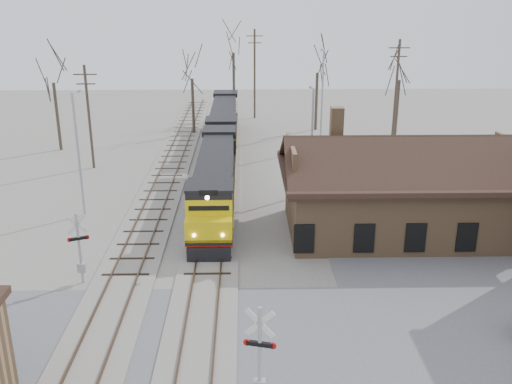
# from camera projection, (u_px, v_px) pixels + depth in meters

# --- Properties ---
(ground) EXTENTS (140.00, 140.00, 0.00)m
(ground) POSITION_uv_depth(u_px,v_px,m) (200.00, 338.00, 25.75)
(ground) COLOR gray
(ground) RESTS_ON ground
(road) EXTENTS (60.00, 9.00, 0.03)m
(road) POSITION_uv_depth(u_px,v_px,m) (200.00, 338.00, 25.74)
(road) COLOR #5B5B60
(road) RESTS_ON ground
(track_main) EXTENTS (3.40, 90.00, 0.24)m
(track_main) POSITION_uv_depth(u_px,v_px,m) (215.00, 215.00, 39.88)
(track_main) COLOR gray
(track_main) RESTS_ON ground
(track_siding) EXTENTS (3.40, 90.00, 0.24)m
(track_siding) POSITION_uv_depth(u_px,v_px,m) (151.00, 215.00, 39.79)
(track_siding) COLOR gray
(track_siding) RESTS_ON ground
(depot) EXTENTS (15.20, 9.31, 7.90)m
(depot) POSITION_uv_depth(u_px,v_px,m) (399.00, 196.00, 36.52)
(depot) COLOR olive
(depot) RESTS_ON ground
(locomotive_lead) EXTENTS (2.73, 18.32, 4.06)m
(locomotive_lead) POSITION_uv_depth(u_px,v_px,m) (215.00, 181.00, 40.27)
(locomotive_lead) COLOR black
(locomotive_lead) RESTS_ON ground
(locomotive_trailing) EXTENTS (2.73, 18.32, 3.84)m
(locomotive_trailing) POSITION_uv_depth(u_px,v_px,m) (224.00, 124.00, 57.81)
(locomotive_trailing) COLOR black
(locomotive_trailing) RESTS_ON ground
(crossbuck_near) EXTENTS (1.21, 0.39, 4.31)m
(crossbuck_near) POSITION_uv_depth(u_px,v_px,m) (260.00, 363.00, 20.76)
(crossbuck_near) COLOR #A5A8AD
(crossbuck_near) RESTS_ON ground
(crossbuck_far) EXTENTS (1.08, 0.50, 3.99)m
(crossbuck_far) POSITION_uv_depth(u_px,v_px,m) (80.00, 251.00, 30.05)
(crossbuck_far) COLOR #A5A8AD
(crossbuck_far) RESTS_ON ground
(streetlight_a) EXTENTS (0.25, 2.04, 8.63)m
(streetlight_a) POSITION_uv_depth(u_px,v_px,m) (78.00, 148.00, 38.47)
(streetlight_a) COLOR #A5A8AD
(streetlight_a) RESTS_ON ground
(streetlight_b) EXTENTS (0.25, 2.04, 8.15)m
(streetlight_b) POSITION_uv_depth(u_px,v_px,m) (312.00, 135.00, 42.95)
(streetlight_b) COLOR #A5A8AD
(streetlight_b) RESTS_ON ground
(streetlight_c) EXTENTS (0.25, 2.04, 9.64)m
(streetlight_c) POSITION_uv_depth(u_px,v_px,m) (322.00, 94.00, 55.68)
(streetlight_c) COLOR #A5A8AD
(streetlight_c) RESTS_ON ground
(utility_pole_a) EXTENTS (2.00, 0.24, 9.03)m
(utility_pole_a) POSITION_uv_depth(u_px,v_px,m) (89.00, 115.00, 49.24)
(utility_pole_a) COLOR #382D23
(utility_pole_a) RESTS_ON ground
(utility_pole_b) EXTENTS (2.00, 0.24, 10.69)m
(utility_pole_b) POSITION_uv_depth(u_px,v_px,m) (255.00, 73.00, 69.15)
(utility_pole_b) COLOR #382D23
(utility_pole_b) RESTS_ON ground
(utility_pole_c) EXTENTS (2.00, 0.24, 10.65)m
(utility_pole_c) POSITION_uv_depth(u_px,v_px,m) (396.00, 93.00, 54.99)
(utility_pole_c) COLOR #382D23
(utility_pole_c) RESTS_ON ground
(tree_a) EXTENTS (4.41, 4.41, 10.80)m
(tree_a) POSITION_uv_depth(u_px,v_px,m) (52.00, 71.00, 54.10)
(tree_a) COLOR #382D23
(tree_a) RESTS_ON ground
(tree_b) EXTENTS (4.03, 4.03, 9.88)m
(tree_b) POSITION_uv_depth(u_px,v_px,m) (192.00, 69.00, 60.73)
(tree_b) COLOR #382D23
(tree_b) RESTS_ON ground
(tree_c) EXTENTS (5.31, 5.31, 13.00)m
(tree_c) POSITION_uv_depth(u_px,v_px,m) (233.00, 42.00, 67.53)
(tree_c) COLOR #382D23
(tree_c) RESTS_ON ground
(tree_d) EXTENTS (4.27, 4.27, 10.45)m
(tree_d) POSITION_uv_depth(u_px,v_px,m) (318.00, 63.00, 62.52)
(tree_d) COLOR #382D23
(tree_d) RESTS_ON ground
(tree_e) EXTENTS (4.12, 4.12, 10.09)m
(tree_e) POSITION_uv_depth(u_px,v_px,m) (400.00, 70.00, 58.83)
(tree_e) COLOR #382D23
(tree_e) RESTS_ON ground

